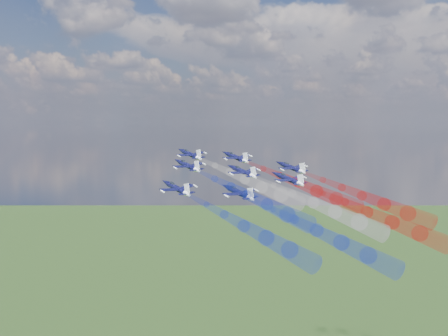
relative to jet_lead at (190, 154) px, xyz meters
The scene contains 16 objects.
jet_lead is the anchor object (origin of this frame).
trail_lead 28.27m from the jet_lead, 22.11° to the right, with size 4.58×44.40×4.58m, color white, non-canonical shape.
jet_inner_left 16.13m from the jet_lead, 60.51° to the right, with size 11.00×13.75×3.67m, color black, non-canonical shape.
trail_inner_left 42.18m from the jet_lead, 35.98° to the right, with size 4.58×44.40×4.58m, color #1831D1, non-canonical shape.
jet_inner_right 15.18m from the jet_lead, 22.14° to the left, with size 11.00×13.75×3.67m, color black, non-canonical shape.
trail_inner_right 40.49m from the jet_lead, ahead, with size 4.58×44.40×4.58m, color red, non-canonical shape.
jet_outer_left 34.55m from the jet_lead, 63.90° to the right, with size 11.00×13.75×3.67m, color black, non-canonical shape.
trail_outer_left 58.92m from the jet_lead, 45.20° to the right, with size 4.58×44.40×4.58m, color #1831D1, non-canonical shape.
jet_center_third 25.67m from the jet_lead, 20.04° to the right, with size 11.00×13.75×3.67m, color black, non-canonical shape.
trail_center_third 53.91m from the jet_lead, 21.12° to the right, with size 4.58×44.40×4.58m, color white, non-canonical shape.
jet_outer_right 33.52m from the jet_lead, 18.51° to the left, with size 11.00×13.75×3.67m, color black, non-canonical shape.
trail_outer_right 58.01m from the jet_lead, ahead, with size 4.58×44.40×4.58m, color red, non-canonical shape.
jet_rear_left 38.41m from the jet_lead, 37.38° to the right, with size 11.00×13.75×3.67m, color black, non-canonical shape.
trail_rear_left 66.13m from the jet_lead, 30.91° to the right, with size 4.58×44.40×4.58m, color #1831D1, non-canonical shape.
jet_rear_right 37.89m from the jet_lead, ahead, with size 11.00×13.75×3.67m, color black, non-canonical shape.
trail_rear_right 65.66m from the jet_lead, 14.04° to the right, with size 4.58×44.40×4.58m, color red, non-canonical shape.
Camera 1 is at (80.27, -159.83, 152.22)m, focal length 43.51 mm.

